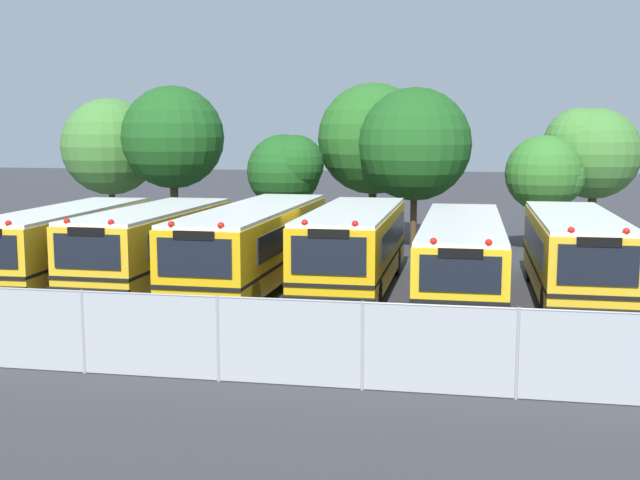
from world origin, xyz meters
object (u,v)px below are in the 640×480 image
object	(u,v)px
school_bus_1	(154,242)
school_bus_2	(255,242)
school_bus_3	(354,245)
school_bus_4	(462,253)
tree_0	(110,147)
tree_5	(547,175)
tree_2	(287,169)
tree_6	(590,150)
tree_3	(374,141)
tree_4	(416,143)
school_bus_0	(66,240)
school_bus_5	(574,252)
traffic_cone	(378,356)
tree_1	(174,139)

from	to	relation	value
school_bus_1	school_bus_2	xyz separation A→B (m)	(3.46, 0.31, 0.05)
school_bus_3	school_bus_4	size ratio (longest dim) A/B	0.83
tree_0	tree_5	xyz separation A→B (m)	(20.87, -2.39, -1.03)
tree_2	tree_6	xyz separation A→B (m)	(13.18, 1.86, 0.84)
school_bus_3	tree_3	world-z (taller)	tree_3
school_bus_3	tree_5	world-z (taller)	tree_5
tree_4	tree_5	xyz separation A→B (m)	(5.54, 0.03, -1.31)
school_bus_0	school_bus_3	size ratio (longest dim) A/B	1.05
tree_2	school_bus_5	bearing A→B (deg)	-40.53
tree_3	traffic_cone	distance (m)	20.79
school_bus_0	school_bus_1	world-z (taller)	school_bus_1
school_bus_5	tree_1	distance (m)	20.20
tree_0	tree_3	size ratio (longest dim) A/B	0.92
tree_4	school_bus_0	bearing A→B (deg)	-140.25
tree_6	school_bus_2	bearing A→B (deg)	-137.42
tree_4	traffic_cone	bearing A→B (deg)	-88.62
school_bus_0	tree_1	distance (m)	10.97
school_bus_1	school_bus_3	size ratio (longest dim) A/B	0.98
traffic_cone	tree_5	bearing A→B (deg)	74.22
tree_4	tree_6	size ratio (longest dim) A/B	1.14
school_bus_0	tree_5	xyz separation A→B (m)	(16.96, 9.52, 1.94)
school_bus_2	tree_6	size ratio (longest dim) A/B	1.89
tree_4	school_bus_3	bearing A→B (deg)	-98.15
tree_2	tree_3	xyz separation A→B (m)	(3.64, 2.14, 1.26)
tree_3	tree_4	xyz separation A→B (m)	(2.07, -2.13, -0.09)
school_bus_5	tree_6	bearing A→B (deg)	-99.46
school_bus_5	traffic_cone	bearing A→B (deg)	59.22
school_bus_3	tree_2	world-z (taller)	tree_2
school_bus_1	tree_5	size ratio (longest dim) A/B	1.87
traffic_cone	tree_6	bearing A→B (deg)	70.52
school_bus_3	tree_0	distance (m)	18.53
school_bus_2	school_bus_3	distance (m)	3.34
school_bus_0	tree_2	world-z (taller)	tree_2
school_bus_0	tree_2	bearing A→B (deg)	-122.71
tree_4	tree_6	world-z (taller)	tree_4
tree_0	traffic_cone	distance (m)	26.14
school_bus_3	tree_0	world-z (taller)	tree_0
school_bus_5	school_bus_4	bearing A→B (deg)	-1.44
tree_3	tree_6	bearing A→B (deg)	-1.65
tree_0	tree_6	bearing A→B (deg)	-1.42
school_bus_5	tree_5	xyz separation A→B (m)	(0.03, 9.63, 1.88)
tree_2	traffic_cone	bearing A→B (deg)	-71.17
tree_1	traffic_cone	size ratio (longest dim) A/B	11.82
tree_1	tree_5	world-z (taller)	tree_1
school_bus_3	tree_2	distance (m)	10.53
school_bus_3	tree_5	xyz separation A→B (m)	(6.88, 9.41, 1.86)
tree_1	school_bus_3	bearing A→B (deg)	-45.69
school_bus_0	tree_4	bearing A→B (deg)	-141.93
tree_3	tree_2	bearing A→B (deg)	-149.54
traffic_cone	school_bus_2	bearing A→B (deg)	120.38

